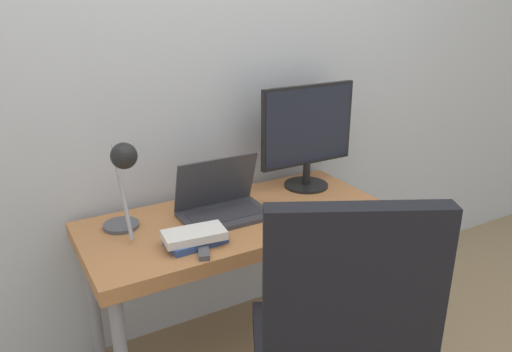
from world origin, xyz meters
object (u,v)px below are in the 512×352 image
Objects in this scene: book_stack at (195,237)px; desk_lamp at (123,177)px; office_chair at (340,339)px; laptop at (222,204)px; monitor at (308,132)px.

desk_lamp is at bearing 139.82° from book_stack.
office_chair is at bearing -67.68° from book_stack.
laptop is 0.80m from office_chair.
office_chair is (-0.47, -0.88, -0.40)m from monitor.
desk_lamp is (-0.92, -0.12, -0.02)m from monitor.
monitor is 0.46× the size of office_chair.
laptop is 0.92× the size of desk_lamp.
monitor is 1.08m from office_chair.
monitor reaches higher than office_chair.
laptop reaches higher than book_stack.
laptop is 0.28m from book_stack.
monitor is at bearing 7.13° from desk_lamp.
book_stack is (-0.24, 0.59, 0.16)m from office_chair.
book_stack is (-0.72, -0.29, -0.25)m from monitor.
office_chair is 0.66m from book_stack.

